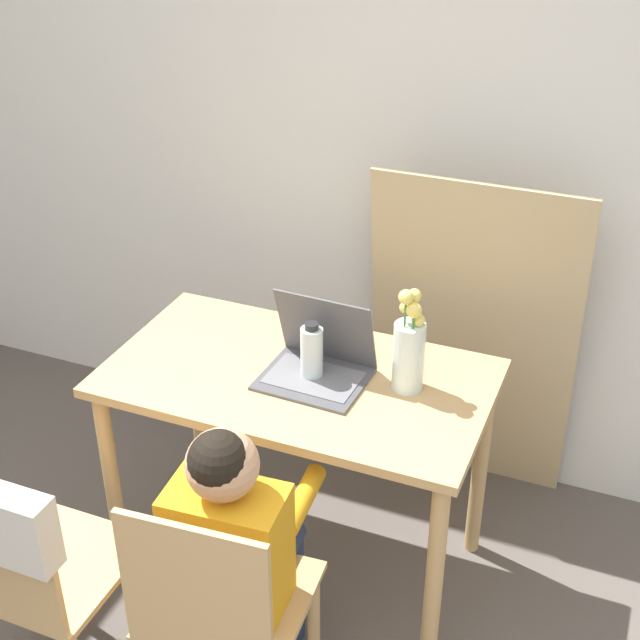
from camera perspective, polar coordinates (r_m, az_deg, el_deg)
wall_back at (r=3.06m, az=5.94°, el=11.34°), size 6.40×0.05×2.50m
dining_table at (r=2.73m, az=-1.40°, el=-5.35°), size 1.15×0.64×0.75m
chair_occupied at (r=2.40m, az=-6.35°, el=-18.17°), size 0.43×0.43×0.84m
chair_spare at (r=2.47m, az=-18.93°, el=-13.91°), size 0.40×0.43×0.85m
person_seated at (r=2.36m, az=-5.39°, el=-13.33°), size 0.33×0.44×0.97m
laptop at (r=2.63m, az=-0.08°, el=-2.46°), size 0.31×0.26×0.25m
flower_vase at (r=2.55m, az=5.72°, el=-1.86°), size 0.09×0.09×0.33m
water_bottle at (r=2.60m, az=-0.53°, el=-2.10°), size 0.07×0.07×0.19m
cardboard_panel at (r=3.13m, az=9.67°, el=-1.34°), size 0.72×0.19×1.23m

